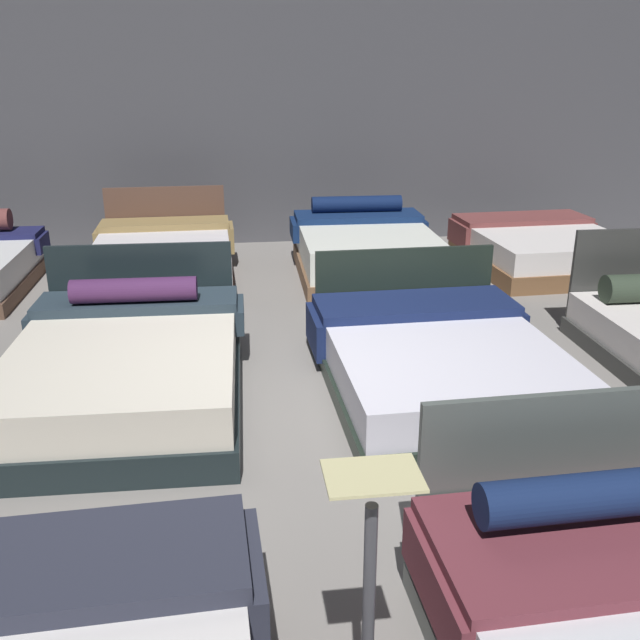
# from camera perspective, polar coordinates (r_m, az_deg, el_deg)

# --- Properties ---
(ground_plane) EXTENTS (18.00, 18.00, 0.02)m
(ground_plane) POSITION_cam_1_polar(r_m,az_deg,el_deg) (4.86, -2.22, -7.99)
(ground_plane) COLOR gray
(showroom_back_wall) EXTENTS (18.00, 0.06, 3.50)m
(showroom_back_wall) POSITION_cam_1_polar(r_m,az_deg,el_deg) (9.42, -5.44, 16.79)
(showroom_back_wall) COLOR #47474C
(showroom_back_wall) RESTS_ON ground_plane
(bed_5) EXTENTS (1.67, 2.19, 0.92)m
(bed_5) POSITION_cam_1_polar(r_m,az_deg,el_deg) (5.12, -15.48, -3.83)
(bed_5) COLOR black
(bed_5) RESTS_ON ground_plane
(bed_6) EXTENTS (1.74, 2.19, 0.82)m
(bed_6) POSITION_cam_1_polar(r_m,az_deg,el_deg) (5.28, 9.59, -3.19)
(bed_6) COLOR black
(bed_6) RESTS_ON ground_plane
(bed_9) EXTENTS (1.61, 1.98, 0.91)m
(bed_9) POSITION_cam_1_polar(r_m,az_deg,el_deg) (7.95, -12.66, 4.88)
(bed_9) COLOR brown
(bed_9) RESTS_ON ground_plane
(bed_10) EXTENTS (1.62, 1.96, 0.80)m
(bed_10) POSITION_cam_1_polar(r_m,az_deg,el_deg) (7.99, 3.76, 5.63)
(bed_10) COLOR brown
(bed_10) RESTS_ON ground_plane
(bed_11) EXTENTS (1.75, 1.99, 0.51)m
(bed_11) POSITION_cam_1_polar(r_m,az_deg,el_deg) (8.72, 17.67, 5.57)
(bed_11) COLOR brown
(bed_11) RESTS_ON ground_plane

